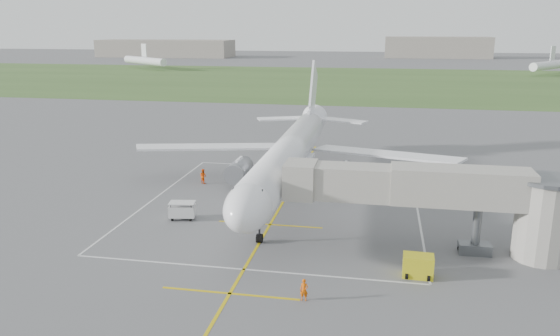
% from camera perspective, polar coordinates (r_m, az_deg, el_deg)
% --- Properties ---
extents(ground, '(700.00, 700.00, 0.00)m').
position_cam_1_polar(ground, '(61.28, 0.84, -2.70)').
color(ground, '#5C5C5E').
rests_on(ground, ground).
extents(grass_strip, '(700.00, 120.00, 0.02)m').
position_cam_1_polar(grass_strip, '(188.79, 7.69, 8.97)').
color(grass_strip, '#395927').
rests_on(grass_strip, ground).
extents(apron_markings, '(28.20, 60.00, 0.01)m').
position_cam_1_polar(apron_markings, '(55.83, -0.18, -4.44)').
color(apron_markings, gold).
rests_on(apron_markings, ground).
extents(airliner, '(38.93, 46.75, 13.52)m').
position_cam_1_polar(airliner, '(60.83, 0.98, 1.46)').
color(airliner, white).
rests_on(airliner, ground).
extents(jet_bridge, '(23.40, 5.00, 7.20)m').
position_cam_1_polar(jet_bridge, '(46.53, 17.34, -2.94)').
color(jet_bridge, gray).
rests_on(jet_bridge, ground).
extents(gpu_unit, '(2.31, 1.68, 1.69)m').
position_cam_1_polar(gpu_unit, '(42.74, 14.22, -9.91)').
color(gpu_unit, gold).
rests_on(gpu_unit, ground).
extents(baggage_cart, '(2.67, 1.85, 1.72)m').
position_cam_1_polar(baggage_cart, '(53.96, -10.17, -4.39)').
color(baggage_cart, silver).
rests_on(baggage_cart, ground).
extents(ramp_worker_nose, '(0.58, 0.39, 1.56)m').
position_cam_1_polar(ramp_worker_nose, '(38.21, 2.53, -12.61)').
color(ramp_worker_nose, '#DC5506').
rests_on(ramp_worker_nose, ground).
extents(ramp_worker_wing, '(1.08, 1.00, 1.78)m').
position_cam_1_polar(ramp_worker_wing, '(65.65, -8.04, -0.85)').
color(ramp_worker_wing, '#F34E07').
rests_on(ramp_worker_wing, ground).
extents(distant_hangars, '(345.00, 49.00, 12.00)m').
position_cam_1_polar(distant_hangars, '(324.15, 6.17, 12.26)').
color(distant_hangars, gray).
rests_on(distant_hangars, ground).
extents(distant_aircraft, '(190.60, 28.58, 8.85)m').
position_cam_1_polar(distant_aircraft, '(228.85, 5.89, 10.90)').
color(distant_aircraft, white).
rests_on(distant_aircraft, ground).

